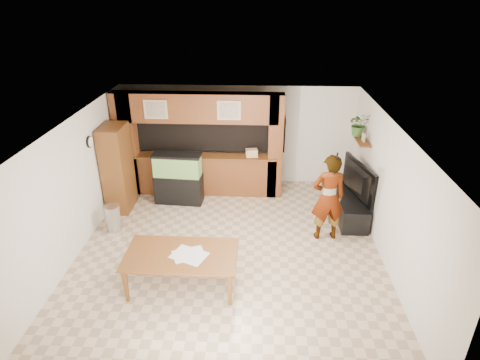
# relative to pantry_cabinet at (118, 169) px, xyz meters

# --- Properties ---
(floor) EXTENTS (6.50, 6.50, 0.00)m
(floor) POSITION_rel_pantry_cabinet_xyz_m (2.70, -1.62, -1.02)
(floor) COLOR tan
(floor) RESTS_ON ground
(ceiling) EXTENTS (6.50, 6.50, 0.00)m
(ceiling) POSITION_rel_pantry_cabinet_xyz_m (2.70, -1.62, 1.58)
(ceiling) COLOR white
(ceiling) RESTS_ON wall_back
(wall_back) EXTENTS (6.00, 0.00, 6.00)m
(wall_back) POSITION_rel_pantry_cabinet_xyz_m (2.70, 1.63, 0.28)
(wall_back) COLOR silver
(wall_back) RESTS_ON floor
(wall_left) EXTENTS (0.00, 6.50, 6.50)m
(wall_left) POSITION_rel_pantry_cabinet_xyz_m (-0.30, -1.62, 0.28)
(wall_left) COLOR silver
(wall_left) RESTS_ON floor
(wall_right) EXTENTS (0.00, 6.50, 6.50)m
(wall_right) POSITION_rel_pantry_cabinet_xyz_m (5.70, -1.62, 0.28)
(wall_right) COLOR silver
(wall_right) RESTS_ON floor
(partition) EXTENTS (4.20, 0.99, 2.60)m
(partition) POSITION_rel_pantry_cabinet_xyz_m (1.75, 1.02, 0.29)
(partition) COLOR brown
(partition) RESTS_ON floor
(wall_clock) EXTENTS (0.05, 0.25, 0.25)m
(wall_clock) POSITION_rel_pantry_cabinet_xyz_m (-0.27, -0.62, 0.88)
(wall_clock) COLOR black
(wall_clock) RESTS_ON wall_left
(wall_shelf) EXTENTS (0.25, 0.90, 0.04)m
(wall_shelf) POSITION_rel_pantry_cabinet_xyz_m (5.55, 0.33, 0.68)
(wall_shelf) COLOR brown
(wall_shelf) RESTS_ON wall_right
(pantry_cabinet) EXTENTS (0.51, 0.83, 2.04)m
(pantry_cabinet) POSITION_rel_pantry_cabinet_xyz_m (0.00, 0.00, 0.00)
(pantry_cabinet) COLOR brown
(pantry_cabinet) RESTS_ON floor
(trash_can) EXTENTS (0.33, 0.33, 0.60)m
(trash_can) POSITION_rel_pantry_cabinet_xyz_m (0.13, -1.01, -0.72)
(trash_can) COLOR #B2B2B7
(trash_can) RESTS_ON floor
(aquarium) EXTENTS (1.15, 0.43, 1.27)m
(aquarium) POSITION_rel_pantry_cabinet_xyz_m (1.33, 0.33, -0.40)
(aquarium) COLOR black
(aquarium) RESTS_ON floor
(tv_stand) EXTENTS (0.58, 1.58, 0.53)m
(tv_stand) POSITION_rel_pantry_cabinet_xyz_m (5.35, -0.20, -0.76)
(tv_stand) COLOR black
(tv_stand) RESTS_ON floor
(television) EXTENTS (0.53, 1.41, 0.81)m
(television) POSITION_rel_pantry_cabinet_xyz_m (5.35, -0.20, -0.09)
(television) COLOR black
(television) RESTS_ON tv_stand
(photo_frame) EXTENTS (0.05, 0.15, 0.19)m
(photo_frame) POSITION_rel_pantry_cabinet_xyz_m (5.55, 0.18, 0.80)
(photo_frame) COLOR tan
(photo_frame) RESTS_ON wall_shelf
(potted_plant) EXTENTS (0.52, 0.46, 0.53)m
(potted_plant) POSITION_rel_pantry_cabinet_xyz_m (5.52, 0.57, 0.97)
(potted_plant) COLOR #376026
(potted_plant) RESTS_ON wall_shelf
(person) EXTENTS (0.74, 0.54, 1.88)m
(person) POSITION_rel_pantry_cabinet_xyz_m (4.68, -1.05, -0.08)
(person) COLOR tan
(person) RESTS_ON floor
(microphone) EXTENTS (0.04, 0.10, 0.16)m
(microphone) POSITION_rel_pantry_cabinet_xyz_m (4.73, -1.21, 0.91)
(microphone) COLOR black
(microphone) RESTS_ON person
(dining_table) EXTENTS (1.93, 1.08, 0.68)m
(dining_table) POSITION_rel_pantry_cabinet_xyz_m (1.95, -2.76, -0.68)
(dining_table) COLOR brown
(dining_table) RESTS_ON floor
(newspaper_a) EXTENTS (0.63, 0.55, 0.01)m
(newspaper_a) POSITION_rel_pantry_cabinet_xyz_m (2.09, -2.73, -0.34)
(newspaper_a) COLOR silver
(newspaper_a) RESTS_ON dining_table
(newspaper_b) EXTENTS (0.70, 0.62, 0.01)m
(newspaper_b) POSITION_rel_pantry_cabinet_xyz_m (2.10, -2.75, -0.34)
(newspaper_b) COLOR silver
(newspaper_b) RESTS_ON dining_table
(counter_box) EXTENTS (0.31, 0.23, 0.19)m
(counter_box) POSITION_rel_pantry_cabinet_xyz_m (3.08, 0.83, 0.11)
(counter_box) COLOR tan
(counter_box) RESTS_ON partition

